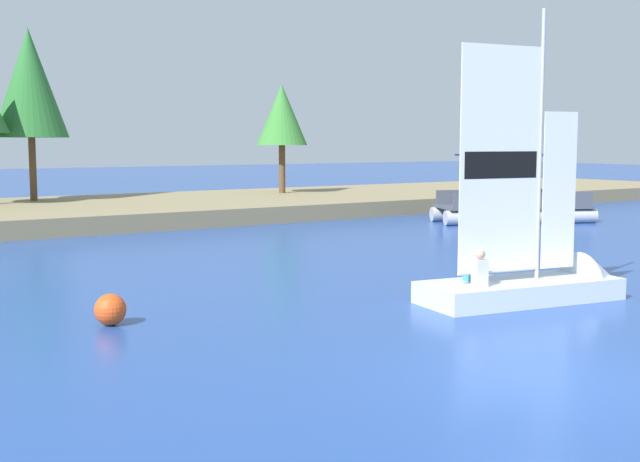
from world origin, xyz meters
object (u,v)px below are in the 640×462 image
at_px(shoreline_tree_centre, 30,83).
at_px(wooden_dock, 493,209).
at_px(sailboat, 550,279).
at_px(pontoon_boat, 513,206).
at_px(channel_buoy, 110,310).
at_px(shoreline_tree_midright, 282,115).

distance_m(shoreline_tree_centre, wooden_dock, 21.67).
bearing_deg(sailboat, pontoon_boat, 54.87).
height_order(wooden_dock, channel_buoy, channel_buoy).
bearing_deg(wooden_dock, pontoon_boat, -123.56).
height_order(shoreline_tree_centre, wooden_dock, shoreline_tree_centre).
bearing_deg(pontoon_boat, shoreline_tree_centre, 162.29).
xyz_separation_m(pontoon_boat, channel_buoy, (-20.73, -9.25, -0.39)).
bearing_deg(shoreline_tree_midright, pontoon_boat, -74.71).
height_order(sailboat, pontoon_boat, sailboat).
relative_size(shoreline_tree_centre, wooden_dock, 1.54).
distance_m(shoreline_tree_centre, shoreline_tree_midright, 12.40).
relative_size(wooden_dock, sailboat, 0.76).
distance_m(shoreline_tree_centre, sailboat, 27.02).
distance_m(shoreline_tree_midright, wooden_dock, 11.99).
xyz_separation_m(shoreline_tree_centre, wooden_dock, (17.64, -11.24, -5.69)).
distance_m(shoreline_tree_centre, channel_buoy, 24.60).
xyz_separation_m(shoreline_tree_centre, sailboat, (3.63, -26.20, -5.51)).
bearing_deg(sailboat, channel_buoy, 172.05).
bearing_deg(shoreline_tree_centre, shoreline_tree_midright, -6.98).
height_order(shoreline_tree_midright, sailboat, shoreline_tree_midright).
bearing_deg(channel_buoy, pontoon_boat, 24.05).
height_order(shoreline_tree_midright, wooden_dock, shoreline_tree_midright).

